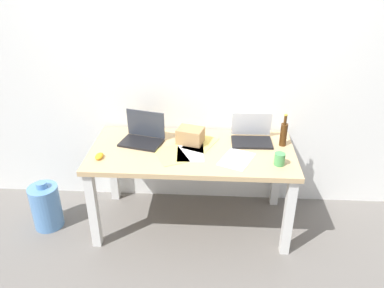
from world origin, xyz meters
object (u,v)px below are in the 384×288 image
laptop_right (252,136)px  cardboard_box (190,136)px  desk (192,160)px  water_cooler_jug (46,206)px  computer_mouse (99,156)px  laptop_left (143,136)px  beer_bottle (284,134)px  coffee_mug (280,159)px

laptop_right → cardboard_box: 0.51m
desk → water_cooler_jug: size_ratio=3.69×
water_cooler_jug → desk: bearing=5.1°
laptop_right → cardboard_box: laptop_right is taller
laptop_right → computer_mouse: (-1.19, -0.35, -0.04)m
computer_mouse → laptop_left: bearing=47.3°
laptop_left → computer_mouse: 0.41m
beer_bottle → cardboard_box: (-0.75, -0.00, -0.04)m
laptop_left → beer_bottle: beer_bottle is taller
computer_mouse → cardboard_box: (0.68, 0.29, 0.05)m
beer_bottle → computer_mouse: 1.47m
laptop_left → beer_bottle: size_ratio=1.38×
computer_mouse → laptop_right: bearing=18.7°
laptop_right → cardboard_box: bearing=-173.5°
desk → beer_bottle: size_ratio=5.99×
beer_bottle → laptop_right: bearing=167.3°
beer_bottle → computer_mouse: (-1.44, -0.30, -0.09)m
desk → cardboard_box: bearing=99.8°
desk → laptop_left: bearing=164.7°
laptop_right → cardboard_box: size_ratio=1.63×
coffee_mug → water_cooler_jug: (-1.91, 0.08, -0.58)m
cardboard_box → desk: bearing=-80.2°
laptop_right → coffee_mug: size_ratio=3.51×
cardboard_box → laptop_left: bearing=-179.5°
laptop_left → beer_bottle: bearing=0.2°
desk → laptop_right: bearing=19.8°
laptop_right → beer_bottle: bearing=-12.7°
laptop_left → coffee_mug: size_ratio=3.97×
laptop_left → coffee_mug: laptop_left is taller
computer_mouse → coffee_mug: bearing=1.4°
coffee_mug → desk: bearing=163.5°
laptop_left → laptop_right: bearing=3.9°
laptop_left → coffee_mug: 1.12m
laptop_left → computer_mouse: (-0.29, -0.29, -0.04)m
laptop_right → beer_bottle: 0.26m
laptop_right → water_cooler_jug: size_ratio=0.75×
cardboard_box → computer_mouse: bearing=-156.7°
desk → coffee_mug: (0.66, -0.20, 0.15)m
computer_mouse → coffee_mug: size_ratio=1.05×
laptop_left → laptop_right: size_ratio=1.13×
desk → coffee_mug: bearing=-16.5°
computer_mouse → water_cooler_jug: 0.78m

